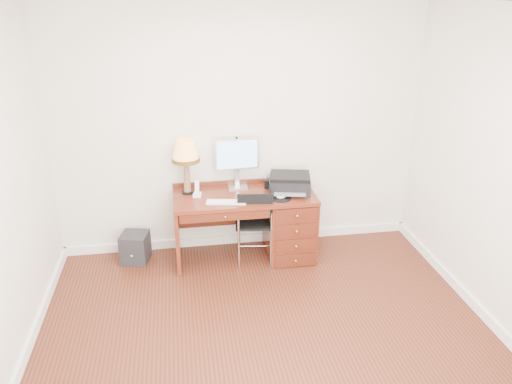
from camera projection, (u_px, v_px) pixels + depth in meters
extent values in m
plane|color=#3C180D|center=(267.00, 337.00, 4.31)|extent=(4.00, 4.00, 0.00)
plane|color=silver|center=(239.00, 131.00, 5.38)|extent=(4.00, 0.00, 4.00)
plane|color=silver|center=(509.00, 178.00, 4.08)|extent=(0.00, 3.50, 3.50)
plane|color=white|center=(271.00, 4.00, 3.27)|extent=(4.00, 4.00, 0.00)
cube|color=white|center=(241.00, 238.00, 5.87)|extent=(4.00, 0.03, 0.10)
cube|color=white|center=(25.00, 358.00, 4.00)|extent=(0.03, 3.50, 0.10)
cube|color=white|center=(480.00, 310.00, 4.58)|extent=(0.03, 3.50, 0.10)
cube|color=maroon|center=(244.00, 197.00, 5.30)|extent=(1.50, 0.65, 0.04)
cube|color=maroon|center=(289.00, 225.00, 5.52)|extent=(0.50, 0.61, 0.71)
cube|color=maroon|center=(177.00, 233.00, 5.34)|extent=(0.04, 0.61, 0.71)
cube|color=#521D10|center=(220.00, 210.00, 5.64)|extent=(0.96, 0.03, 0.39)
cube|color=#521D10|center=(225.00, 216.00, 5.01)|extent=(0.91, 0.03, 0.09)
sphere|color=#BF8C3F|center=(296.00, 239.00, 5.21)|extent=(0.03, 0.03, 0.03)
cube|color=silver|center=(238.00, 187.00, 5.48)|extent=(0.22, 0.16, 0.01)
cube|color=silver|center=(237.00, 177.00, 5.49)|extent=(0.05, 0.03, 0.17)
cube|color=silver|center=(237.00, 154.00, 5.37)|extent=(0.48, 0.06, 0.34)
cube|color=#4C8CF2|center=(237.00, 155.00, 5.35)|extent=(0.44, 0.02, 0.31)
cube|color=white|center=(226.00, 202.00, 5.10)|extent=(0.42, 0.18, 0.02)
cylinder|color=black|center=(281.00, 199.00, 5.19)|extent=(0.22, 0.22, 0.01)
ellipsoid|color=white|center=(281.00, 197.00, 5.19)|extent=(0.10, 0.06, 0.04)
cube|color=black|center=(290.00, 185.00, 5.36)|extent=(0.50, 0.42, 0.15)
cube|color=black|center=(290.00, 176.00, 5.32)|extent=(0.47, 0.40, 0.04)
cylinder|color=black|center=(188.00, 192.00, 5.34)|extent=(0.12, 0.12, 0.02)
cone|color=brown|center=(187.00, 175.00, 5.27)|extent=(0.08, 0.08, 0.36)
cone|color=#FFAF50|center=(185.00, 149.00, 5.16)|extent=(0.29, 0.29, 0.22)
cylinder|color=#593814|center=(186.00, 160.00, 5.20)|extent=(0.29, 0.29, 0.04)
cube|color=white|center=(197.00, 195.00, 5.25)|extent=(0.10, 0.10, 0.04)
cube|color=white|center=(197.00, 187.00, 5.22)|extent=(0.05, 0.06, 0.14)
cylinder|color=black|center=(268.00, 184.00, 5.45)|extent=(0.08, 0.08, 0.10)
cube|color=black|center=(255.00, 222.00, 5.37)|extent=(0.45, 0.45, 0.03)
cube|color=black|center=(257.00, 205.00, 5.09)|extent=(0.36, 0.07, 0.24)
cylinder|color=silver|center=(237.00, 234.00, 5.59)|extent=(0.02, 0.02, 0.45)
cylinder|color=silver|center=(267.00, 232.00, 5.64)|extent=(0.02, 0.02, 0.45)
cylinder|color=silver|center=(241.00, 249.00, 5.28)|extent=(0.02, 0.02, 0.45)
cylinder|color=silver|center=(273.00, 247.00, 5.33)|extent=(0.02, 0.02, 0.45)
cylinder|color=silver|center=(241.00, 213.00, 5.09)|extent=(0.02, 0.02, 0.40)
cylinder|color=silver|center=(274.00, 211.00, 5.14)|extent=(0.02, 0.02, 0.40)
cube|color=black|center=(135.00, 247.00, 5.44)|extent=(0.33, 0.33, 0.33)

